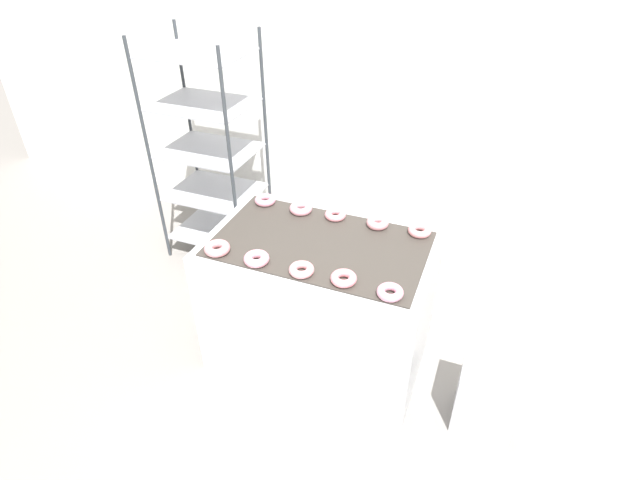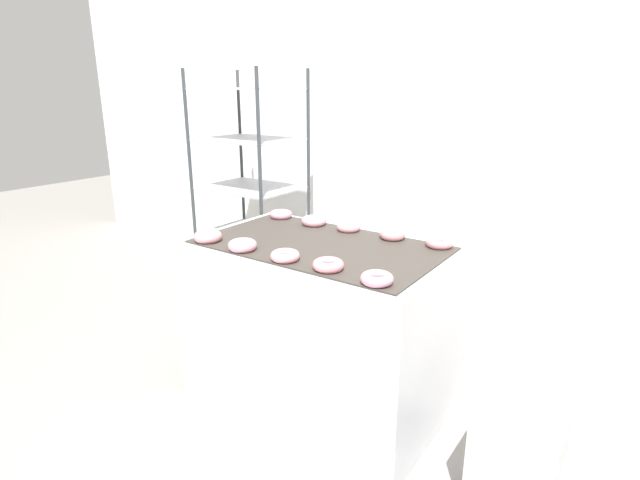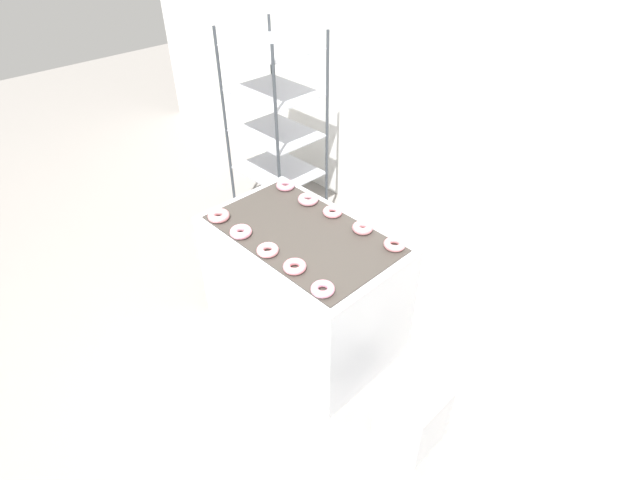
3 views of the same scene
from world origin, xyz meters
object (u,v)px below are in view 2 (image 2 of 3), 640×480
baking_rack_cart (251,188)px  donut_near_leftmost (208,236)px  donut_near_right (328,265)px  donut_far_leftmost (281,214)px  donut_near_left (242,245)px  donut_far_rightmost (439,243)px  donut_near_center (285,256)px  donut_near_rightmost (377,279)px  glaze_bin (516,460)px  fryer_machine (320,325)px  donut_far_center (348,227)px  donut_far_left (314,221)px  donut_far_right (392,234)px

baking_rack_cart → donut_near_leftmost: size_ratio=12.33×
donut_near_right → donut_far_leftmost: same height
donut_near_left → donut_far_rightmost: (0.71, 0.56, -0.00)m
donut_near_left → donut_far_rightmost: donut_near_left is taller
donut_near_left → donut_near_center: donut_near_left is taller
baking_rack_cart → donut_near_rightmost: size_ratio=13.28×
baking_rack_cart → donut_near_center: (1.17, -1.06, 0.01)m
glaze_bin → donut_near_right: size_ratio=3.08×
donut_near_left → fryer_machine: bearing=49.1°
donut_far_leftmost → donut_far_center: size_ratio=1.03×
donut_near_rightmost → donut_far_center: 0.72m
donut_far_left → donut_far_center: 0.21m
donut_near_rightmost → donut_far_rightmost: size_ratio=1.00×
donut_near_leftmost → donut_far_center: bearing=49.6°
fryer_machine → donut_far_center: bearing=92.4°
donut_near_left → donut_far_leftmost: (-0.22, 0.55, -0.00)m
fryer_machine → donut_far_rightmost: size_ratio=9.74×
donut_far_center → glaze_bin: bearing=-21.6°
donut_near_left → donut_near_right: size_ratio=1.02×
donut_near_center → donut_far_left: (-0.23, 0.53, 0.00)m
donut_far_rightmost → baking_rack_cart: bearing=162.8°
glaze_bin → donut_near_rightmost: bearing=-164.6°
fryer_machine → donut_far_leftmost: size_ratio=9.79×
glaze_bin → donut_near_left: 1.41m
donut_near_leftmost → donut_far_leftmost: bearing=89.2°
glaze_bin → donut_far_center: 1.27m
donut_near_left → donut_far_center: bearing=67.4°
donut_near_leftmost → donut_near_left: size_ratio=1.03×
baking_rack_cart → glaze_bin: baking_rack_cart is taller
baking_rack_cart → donut_far_rightmost: baking_rack_cart is taller
fryer_machine → donut_near_leftmost: bearing=-150.2°
donut_near_leftmost → donut_near_left: same height
donut_near_center → donut_near_rightmost: bearing=-0.8°
baking_rack_cart → donut_far_center: (1.16, -0.52, 0.01)m
baking_rack_cart → donut_near_leftmost: (0.70, -1.06, 0.02)m
fryer_machine → baking_rack_cart: 1.47m
glaze_bin → donut_near_leftmost: bearing=-174.6°
donut_near_left → donut_far_rightmost: bearing=38.0°
baking_rack_cart → donut_near_leftmost: 1.27m
fryer_machine → donut_far_leftmost: donut_far_leftmost is taller
donut_near_leftmost → donut_far_leftmost: 0.54m
glaze_bin → donut_near_leftmost: (-1.47, -0.14, 0.67)m
glaze_bin → donut_near_left: (-1.24, -0.15, 0.67)m
donut_near_leftmost → donut_far_leftmost: (0.01, 0.54, -0.00)m
fryer_machine → baking_rack_cart: baking_rack_cart is taller
donut_near_left → donut_near_leftmost: bearing=178.7°
donut_far_right → glaze_bin: bearing=-27.8°
fryer_machine → donut_far_center: (-0.01, 0.27, 0.44)m
baking_rack_cart → donut_near_right: 1.74m
donut_near_center → donut_far_right: 0.59m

